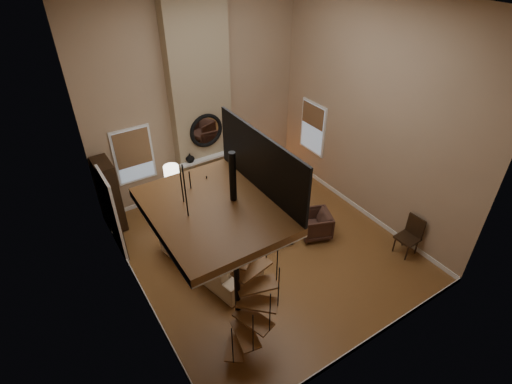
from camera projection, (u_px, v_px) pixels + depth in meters
ground at (265, 247)px, 9.69m from camera, size 6.00×6.50×0.01m
back_wall at (197, 97)px, 10.35m from camera, size 6.00×0.02×5.50m
front_wall at (389, 236)px, 5.87m from camera, size 6.00×0.02×5.50m
left_wall at (121, 193)px, 6.78m from camera, size 0.02×6.50×5.50m
right_wall at (371, 115)px, 9.44m from camera, size 0.02×6.50×5.50m
ceiling at (269, 0)px, 6.54m from camera, size 6.00×6.50×0.01m
baseboard_back at (205, 183)px, 11.89m from camera, size 6.00×0.02×0.12m
baseboard_front at (361, 345)px, 7.41m from camera, size 6.00×0.02×0.12m
baseboard_left at (146, 298)px, 8.32m from camera, size 0.02×6.50×0.12m
baseboard_right at (355, 205)px, 10.97m from camera, size 0.02×6.50×0.12m
chimney_breast at (200, 99)px, 10.22m from camera, size 1.60×0.38×5.50m
hearth at (215, 195)px, 11.45m from camera, size 1.50×0.60×0.04m
firebox at (209, 175)px, 11.34m from camera, size 0.95×0.02×0.72m
mantel at (209, 158)px, 10.95m from camera, size 1.70×0.18×0.06m
mirror_frame at (206, 131)px, 10.53m from camera, size 0.94×0.10×0.94m
mirror_disc at (206, 131)px, 10.54m from camera, size 0.80×0.01×0.80m
vase_left at (190, 158)px, 10.64m from camera, size 0.24×0.24×0.25m
vase_right at (227, 147)px, 11.16m from camera, size 0.20×0.20×0.21m
window_back at (134, 155)px, 10.14m from camera, size 1.02×0.06×1.52m
window_right at (313, 127)px, 11.45m from camera, size 0.06×1.02×1.52m
entry_door at (113, 215)px, 9.02m from camera, size 0.10×1.05×2.16m
loft at (219, 205)px, 5.69m from camera, size 1.70×2.20×1.09m
spiral_stair at (237, 269)px, 6.64m from camera, size 1.47×1.47×4.06m
hutch at (109, 195)px, 9.86m from camera, size 0.39×0.83×1.85m
sofa at (208, 255)px, 8.90m from camera, size 1.53×2.64×0.72m
armchair_near at (281, 197)px, 10.79m from camera, size 0.92×0.90×0.79m
armchair_far at (318, 224)px, 9.86m from camera, size 0.94×0.93×0.67m
coffee_table at (270, 234)px, 9.63m from camera, size 1.22×0.82×0.43m
bowl at (269, 227)px, 9.55m from camera, size 0.39×0.39×0.10m
book at (286, 227)px, 9.58m from camera, size 0.28×0.31×0.02m
floor_lamp at (172, 176)px, 9.68m from camera, size 0.37×0.37×1.70m
accent_lamp at (256, 165)px, 12.35m from camera, size 0.15×0.15×0.54m
side_chair at (411, 234)px, 9.28m from camera, size 0.49×0.49×0.99m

